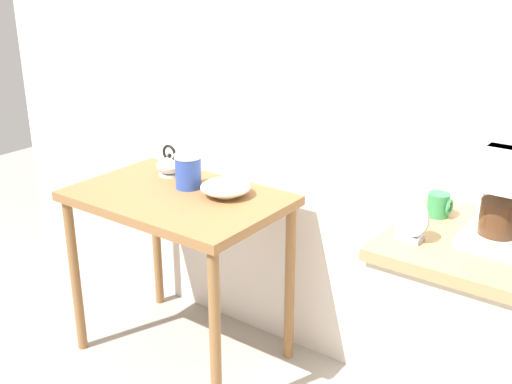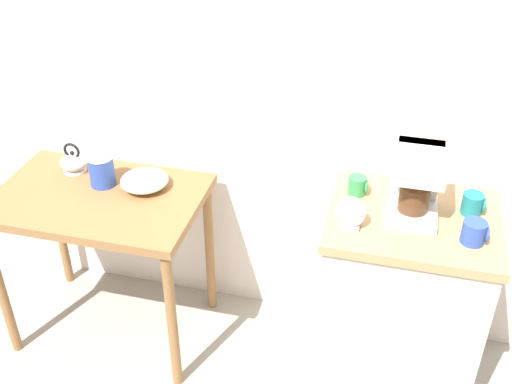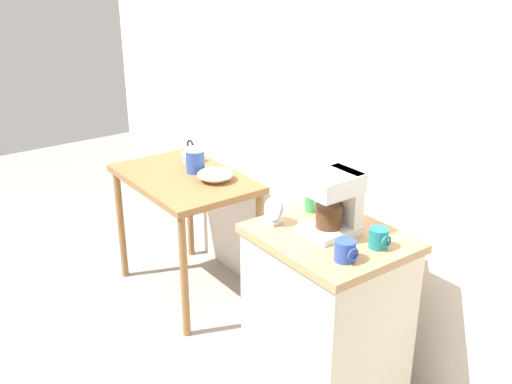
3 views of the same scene
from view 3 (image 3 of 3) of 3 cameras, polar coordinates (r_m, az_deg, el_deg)
name	(u,v)px [view 3 (image 3 of 3)]	position (r m, az deg, el deg)	size (l,w,h in m)	color
ground_plane	(233,336)	(3.49, -2.22, -13.44)	(8.00, 8.00, 0.00)	gray
back_wall	(315,82)	(3.10, 5.64, 10.33)	(4.40, 0.10, 2.80)	silver
wooden_table	(185,192)	(3.62, -6.72, 0.03)	(0.89, 0.59, 0.78)	olive
kitchen_counter	(325,329)	(2.74, 6.51, -12.74)	(0.62, 0.52, 0.94)	beige
bowl_stoneware	(215,175)	(3.48, -3.87, 1.65)	(0.21, 0.21, 0.07)	beige
teakettle	(191,155)	(3.79, -6.16, 3.53)	(0.15, 0.12, 0.14)	white
canister_enamel	(195,160)	(3.60, -5.76, 3.01)	(0.11, 0.11, 0.15)	#2D4CAD
coffee_maker	(335,200)	(2.48, 7.44, -0.76)	(0.18, 0.22, 0.26)	white
mug_blue	(345,251)	(2.30, 8.44, -5.51)	(0.09, 0.08, 0.08)	#2D4CAD
mug_dark_teal	(379,238)	(2.41, 11.54, -4.31)	(0.08, 0.08, 0.08)	teal
mug_tall_green	(313,203)	(2.70, 5.38, -1.04)	(0.07, 0.07, 0.08)	#338C4C
table_clock	(273,212)	(2.56, 1.65, -1.88)	(0.11, 0.05, 0.12)	#B2B5BA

